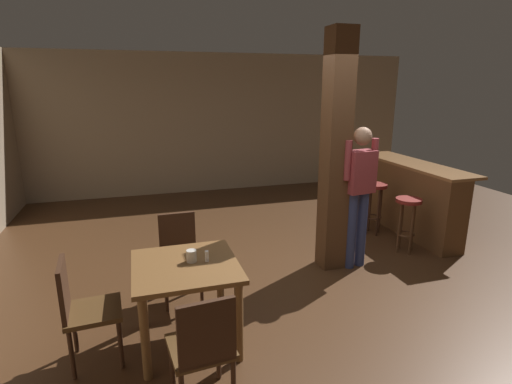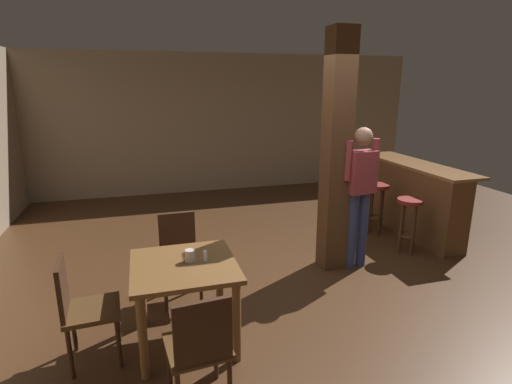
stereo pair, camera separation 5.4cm
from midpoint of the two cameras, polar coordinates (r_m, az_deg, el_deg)
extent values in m
plane|color=#422816|center=(4.71, 8.63, -12.76)|extent=(10.80, 10.80, 0.00)
cube|color=gray|center=(8.48, -4.21, 9.76)|extent=(8.00, 0.10, 2.80)
cube|color=#4C301C|center=(4.75, 10.96, 5.29)|extent=(0.28, 0.28, 2.80)
cube|color=brown|center=(3.44, -10.49, -10.38)|extent=(0.87, 0.87, 0.04)
cylinder|color=brown|center=(3.97, -5.52, -12.50)|extent=(0.07, 0.07, 0.70)
cylinder|color=brown|center=(3.92, -16.29, -13.50)|extent=(0.07, 0.07, 0.70)
cylinder|color=brown|center=(3.36, -2.92, -18.07)|extent=(0.07, 0.07, 0.70)
cylinder|color=brown|center=(3.29, -16.04, -19.45)|extent=(0.07, 0.07, 0.70)
cube|color=#4C3319|center=(2.96, -8.48, -21.02)|extent=(0.46, 0.46, 0.04)
cube|color=#382114|center=(2.68, -7.61, -19.44)|extent=(0.38, 0.07, 0.45)
cylinder|color=#382114|center=(3.21, -12.42, -23.00)|extent=(0.04, 0.04, 0.43)
cylinder|color=#382114|center=(3.27, -5.91, -21.93)|extent=(0.04, 0.04, 0.43)
cylinder|color=#382114|center=(3.01, -3.80, -25.73)|extent=(0.04, 0.04, 0.43)
cube|color=#4C3319|center=(4.21, -11.07, -9.59)|extent=(0.43, 0.43, 0.04)
cube|color=#382114|center=(4.30, -11.54, -5.82)|extent=(0.38, 0.04, 0.45)
cylinder|color=#382114|center=(4.17, -8.16, -13.13)|extent=(0.04, 0.04, 0.43)
cylinder|color=#382114|center=(4.14, -13.07, -13.64)|extent=(0.04, 0.04, 0.43)
cylinder|color=#382114|center=(4.48, -8.95, -11.08)|extent=(0.04, 0.04, 0.43)
cylinder|color=#382114|center=(4.45, -13.49, -11.52)|extent=(0.04, 0.04, 0.43)
cube|color=#4C3319|center=(3.55, -22.59, -15.46)|extent=(0.45, 0.45, 0.04)
cube|color=#382114|center=(3.47, -26.20, -12.45)|extent=(0.06, 0.38, 0.45)
cylinder|color=#382114|center=(3.81, -19.44, -16.86)|extent=(0.04, 0.04, 0.43)
cylinder|color=#382114|center=(3.51, -19.24, -19.81)|extent=(0.04, 0.04, 0.43)
cylinder|color=#382114|center=(3.83, -24.90, -17.27)|extent=(0.04, 0.04, 0.43)
cylinder|color=#382114|center=(3.54, -25.26, -20.22)|extent=(0.04, 0.04, 0.43)
cylinder|color=beige|center=(3.44, -9.65, -9.00)|extent=(0.08, 0.08, 0.10)
cylinder|color=silver|center=(3.43, -7.49, -9.08)|extent=(0.03, 0.03, 0.10)
cube|color=maroon|center=(4.82, 14.37, 2.82)|extent=(0.37, 0.25, 0.50)
sphere|color=#997056|center=(4.75, 14.70, 7.71)|extent=(0.24, 0.24, 0.21)
cylinder|color=navy|center=(5.07, 14.53, -5.13)|extent=(0.14, 0.14, 0.95)
cylinder|color=navy|center=(4.97, 13.11, -5.44)|extent=(0.14, 0.14, 0.95)
cylinder|color=maroon|center=(4.92, 16.22, 4.72)|extent=(0.09, 0.09, 0.46)
cylinder|color=maroon|center=(4.67, 12.66, 4.42)|extent=(0.09, 0.09, 0.46)
cube|color=brown|center=(6.45, 21.45, 3.71)|extent=(0.56, 2.14, 0.04)
cube|color=brown|center=(6.51, 20.31, -0.84)|extent=(0.36, 2.14, 1.01)
cylinder|color=maroon|center=(5.58, 20.75, -1.14)|extent=(0.33, 0.33, 0.05)
torus|color=#4C301C|center=(5.72, 20.31, -5.64)|extent=(0.24, 0.24, 0.02)
cylinder|color=#4C301C|center=(5.77, 19.76, -4.41)|extent=(0.03, 0.03, 0.70)
cylinder|color=#4C301C|center=(5.61, 21.05, -5.09)|extent=(0.03, 0.03, 0.70)
cylinder|color=#4C301C|center=(5.75, 21.26, -4.61)|extent=(0.03, 0.03, 0.70)
cylinder|color=#4C301C|center=(5.63, 19.52, -4.88)|extent=(0.03, 0.03, 0.70)
cylinder|color=maroon|center=(6.12, 16.51, 0.90)|extent=(0.33, 0.33, 0.05)
torus|color=#382114|center=(6.25, 16.18, -3.43)|extent=(0.24, 0.24, 0.02)
cylinder|color=#382114|center=(6.31, 15.72, -2.27)|extent=(0.03, 0.03, 0.72)
cylinder|color=#382114|center=(6.14, 16.79, -2.84)|extent=(0.03, 0.03, 0.72)
cylinder|color=#382114|center=(6.28, 17.08, -2.46)|extent=(0.03, 0.03, 0.72)
cylinder|color=#382114|center=(6.17, 15.40, -2.65)|extent=(0.03, 0.03, 0.72)
camera|label=1|loc=(0.03, -90.36, -0.10)|focal=28.00mm
camera|label=2|loc=(0.03, 89.64, 0.10)|focal=28.00mm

